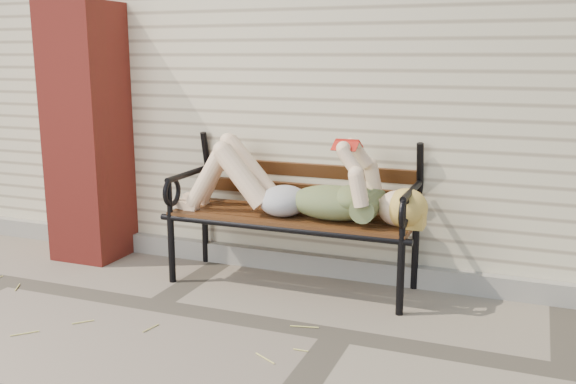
% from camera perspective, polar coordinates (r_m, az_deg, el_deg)
% --- Properties ---
extents(ground, '(80.00, 80.00, 0.00)m').
position_cam_1_polar(ground, '(3.86, 4.51, -12.55)').
color(ground, gray).
rests_on(ground, ground).
extents(house_wall, '(8.00, 4.00, 3.00)m').
position_cam_1_polar(house_wall, '(6.44, 12.65, 10.90)').
color(house_wall, beige).
rests_on(house_wall, ground).
extents(foundation_strip, '(8.00, 0.10, 0.15)m').
position_cam_1_polar(foundation_strip, '(4.70, 7.98, -7.01)').
color(foundation_strip, gray).
rests_on(foundation_strip, ground).
extents(brick_pillar, '(0.50, 0.50, 2.00)m').
position_cam_1_polar(brick_pillar, '(5.30, -17.36, 5.01)').
color(brick_pillar, maroon).
rests_on(brick_pillar, ground).
extents(garden_bench, '(1.87, 0.74, 1.21)m').
position_cam_1_polar(garden_bench, '(4.53, 0.85, 0.31)').
color(garden_bench, black).
rests_on(garden_bench, ground).
extents(reading_woman, '(1.76, 0.40, 0.56)m').
position_cam_1_polar(reading_woman, '(4.38, 0.37, 0.45)').
color(reading_woman, '#0B424E').
rests_on(reading_woman, ground).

